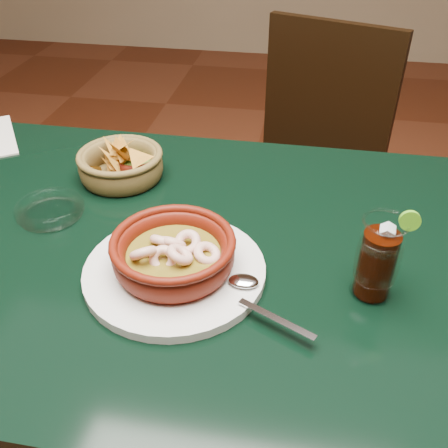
% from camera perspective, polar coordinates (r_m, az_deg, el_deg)
% --- Properties ---
extents(dining_table, '(1.20, 0.80, 0.75)m').
position_cam_1_polar(dining_table, '(0.96, -8.13, -6.15)').
color(dining_table, black).
rests_on(dining_table, ground).
extents(dining_chair, '(0.55, 0.55, 0.93)m').
position_cam_1_polar(dining_chair, '(1.58, 9.33, 6.02)').
color(dining_chair, black).
rests_on(dining_chair, ground).
extents(shrimp_plate, '(0.37, 0.29, 0.08)m').
position_cam_1_polar(shrimp_plate, '(0.79, -5.70, -3.89)').
color(shrimp_plate, silver).
rests_on(shrimp_plate, dining_table).
extents(chip_basket, '(0.21, 0.21, 0.12)m').
position_cam_1_polar(chip_basket, '(1.06, -11.71, 6.66)').
color(chip_basket, brown).
rests_on(chip_basket, dining_table).
extents(guacamole_ramekin, '(0.12, 0.12, 0.04)m').
position_cam_1_polar(guacamole_ramekin, '(1.08, -10.10, 6.88)').
color(guacamole_ramekin, '#511006').
rests_on(guacamole_ramekin, dining_table).
extents(cola_drink, '(0.13, 0.13, 0.15)m').
position_cam_1_polar(cola_drink, '(0.76, 17.16, -3.88)').
color(cola_drink, white).
rests_on(cola_drink, dining_table).
extents(glass_ashtray, '(0.13, 0.13, 0.03)m').
position_cam_1_polar(glass_ashtray, '(0.98, -19.27, 1.55)').
color(glass_ashtray, white).
rests_on(glass_ashtray, dining_table).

